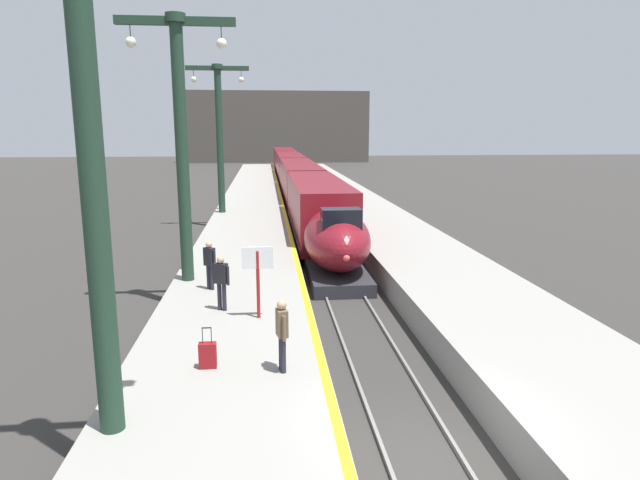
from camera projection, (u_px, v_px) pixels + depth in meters
ground_plane at (426, 467)px, 10.67m from camera, size 260.00×260.00×0.00m
platform_left at (249, 226)px, 34.31m from camera, size 4.80×110.00×1.05m
platform_right at (376, 224)px, 35.10m from camera, size 4.80×110.00×1.05m
platform_left_safety_stripe at (286, 217)px, 34.43m from camera, size 0.20×107.80×0.01m
rail_main_left at (299, 225)px, 37.41m from camera, size 0.08×110.00×0.12m
rail_main_right at (321, 225)px, 37.55m from camera, size 0.08×110.00×0.12m
highspeed_train_main at (294, 174)px, 56.27m from camera, size 2.92×74.56×3.60m
station_column_near at (89, 133)px, 9.01m from camera, size 4.00×0.68×8.87m
station_column_mid at (181, 126)px, 18.98m from camera, size 4.00×0.68×9.23m
station_column_far at (219, 125)px, 35.41m from camera, size 4.00×0.68×9.50m
passenger_near_edge at (282, 330)px, 12.28m from camera, size 0.28×0.56×1.69m
passenger_mid_platform at (221, 279)px, 16.50m from camera, size 0.51×0.38×1.69m
passenger_far_waiting at (210, 261)px, 18.68m from camera, size 0.45×0.42×1.69m
rolling_suitcase at (208, 355)px, 12.60m from camera, size 0.40×0.22×0.98m
departure_info_board at (258, 268)px, 15.73m from camera, size 0.90×0.10×2.12m
terminus_back_wall at (279, 127)px, 108.77m from camera, size 36.00×2.00×14.00m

